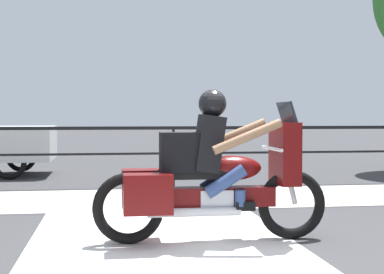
# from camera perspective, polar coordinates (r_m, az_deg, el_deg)

# --- Properties ---
(ground_plane) EXTENTS (120.00, 120.00, 0.00)m
(ground_plane) POSITION_cam_1_polar(r_m,az_deg,el_deg) (5.99, 3.62, -10.50)
(ground_plane) COLOR #38383A
(sidewalk_band) EXTENTS (44.00, 2.40, 0.01)m
(sidewalk_band) POSITION_cam_1_polar(r_m,az_deg,el_deg) (9.29, -0.73, -5.92)
(sidewalk_band) COLOR #B7B2A8
(sidewalk_band) RESTS_ON ground
(crosswalk_band) EXTENTS (2.72, 6.00, 0.01)m
(crosswalk_band) POSITION_cam_1_polar(r_m,az_deg,el_deg) (5.70, -2.44, -11.11)
(crosswalk_band) COLOR silver
(crosswalk_band) RESTS_ON ground
(fence_railing) EXTENTS (36.00, 0.05, 1.10)m
(fence_railing) POSITION_cam_1_polar(r_m,az_deg,el_deg) (10.74, -1.81, -0.19)
(fence_railing) COLOR black
(fence_railing) RESTS_ON ground
(motorcycle) EXTENTS (2.44, 0.76, 1.57)m
(motorcycle) POSITION_cam_1_polar(r_m,az_deg,el_deg) (6.07, 1.71, -3.69)
(motorcycle) COLOR black
(motorcycle) RESTS_ON ground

